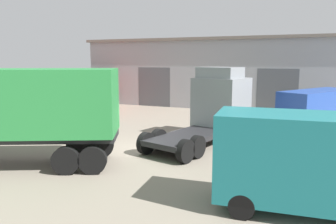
{
  "coord_description": "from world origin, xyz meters",
  "views": [
    {
      "loc": [
        7.19,
        -13.6,
        4.29
      ],
      "look_at": [
        0.85,
        2.01,
        1.6
      ],
      "focal_mm": 35.0,
      "sensor_mm": 36.0,
      "label": 1
    }
  ],
  "objects": [
    {
      "name": "box_truck_black",
      "position": [
        -9.59,
        8.68,
        1.96
      ],
      "size": [
        5.26,
        8.59,
        3.5
      ],
      "rotation": [
        0.0,
        0.0,
        -1.2
      ],
      "color": "black",
      "rests_on": "ground_plane"
    },
    {
      "name": "delivery_van_blue",
      "position": [
        8.28,
        8.39,
        1.35
      ],
      "size": [
        4.73,
        5.92,
        2.46
      ],
      "rotation": [
        0.0,
        0.0,
        1.01
      ],
      "color": "#2347A3",
      "rests_on": "ground_plane"
    },
    {
      "name": "tractor_unit_grey",
      "position": [
        3.0,
        3.53,
        1.83
      ],
      "size": [
        4.23,
        7.15,
        3.9
      ],
      "rotation": [
        0.0,
        0.0,
        1.3
      ],
      "color": "gray",
      "rests_on": "ground_plane"
    },
    {
      "name": "warehouse_building",
      "position": [
        0.0,
        18.45,
        3.12
      ],
      "size": [
        25.2,
        9.41,
        6.22
      ],
      "color": "#93999E",
      "rests_on": "ground_plane"
    },
    {
      "name": "ground_plane",
      "position": [
        0.0,
        0.0,
        0.0
      ],
      "size": [
        60.0,
        60.0,
        0.0
      ],
      "primitive_type": "plane",
      "color": "gray"
    },
    {
      "name": "delivery_van_teal",
      "position": [
        7.97,
        -4.04,
        1.53
      ],
      "size": [
        5.89,
        2.47,
        2.83
      ],
      "rotation": [
        0.0,
        0.0,
        0.08
      ],
      "color": "#197075",
      "rests_on": "ground_plane"
    }
  ]
}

